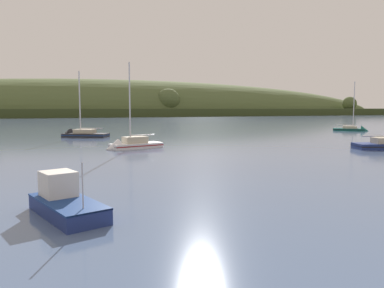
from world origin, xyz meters
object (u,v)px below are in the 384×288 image
at_px(sailboat_midwater_white, 80,136).
at_px(sailboat_outer_reach, 354,130).
at_px(fishing_boat_moored, 63,206).
at_px(sailboat_far_left, 130,147).

height_order(sailboat_midwater_white, sailboat_outer_reach, sailboat_midwater_white).
distance_m(sailboat_outer_reach, fishing_boat_moored, 75.10).
bearing_deg(sailboat_midwater_white, sailboat_far_left, 131.01).
xyz_separation_m(sailboat_far_left, fishing_boat_moored, (-8.21, -26.59, 0.13)).
relative_size(sailboat_far_left, fishing_boat_moored, 2.00).
bearing_deg(sailboat_outer_reach, fishing_boat_moored, -99.39).
relative_size(sailboat_outer_reach, fishing_boat_moored, 2.07).
height_order(sailboat_far_left, sailboat_outer_reach, sailboat_outer_reach).
relative_size(sailboat_midwater_white, sailboat_outer_reach, 1.07).
xyz_separation_m(sailboat_outer_reach, fishing_boat_moored, (-60.21, -44.89, 0.26)).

